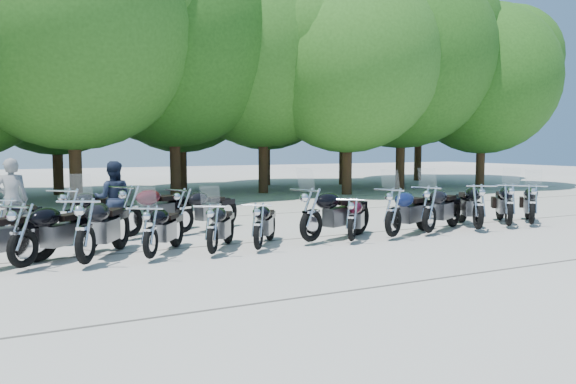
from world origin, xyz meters
name	(u,v)px	position (x,y,z in m)	size (l,w,h in m)	color
ground	(320,250)	(0.00, 0.00, 0.00)	(90.00, 90.00, 0.00)	gray
tree_3	(71,25)	(-3.57, 11.24, 6.32)	(8.70, 8.70, 10.67)	#3A2614
tree_4	(173,36)	(0.54, 13.09, 6.64)	(9.13, 9.13, 11.20)	#3A2614
tree_5	(263,45)	(4.61, 13.20, 6.57)	(9.04, 9.04, 11.10)	#3A2614
tree_6	(348,60)	(7.55, 10.82, 5.81)	(8.00, 8.00, 9.82)	#3A2614
tree_7	(402,56)	(11.20, 11.78, 6.39)	(8.79, 8.79, 10.79)	#3A2614
tree_8	(483,79)	(15.83, 11.20, 5.47)	(7.53, 7.53, 9.25)	#3A2614
tree_11	(55,67)	(-3.76, 16.43, 5.49)	(7.56, 7.56, 9.28)	#3A2614
tree_12	(181,70)	(1.80, 16.47, 5.72)	(7.88, 7.88, 9.67)	#3A2614
tree_13	(266,72)	(6.69, 17.47, 6.04)	(8.31, 8.31, 10.20)	#3A2614
tree_14	(344,77)	(10.68, 16.09, 5.83)	(8.02, 8.02, 9.84)	#3A2614
tree_15	(420,64)	(16.61, 17.02, 7.03)	(9.67, 9.67, 11.86)	#3A2614
motorcycle_1	(22,233)	(-5.55, 0.61, 0.67)	(0.72, 2.37, 1.34)	black
motorcycle_2	(85,229)	(-4.56, 0.40, 0.71)	(0.76, 2.50, 1.41)	black
motorcycle_3	(150,230)	(-3.40, 0.44, 0.60)	(0.64, 2.11, 1.19)	black
motorcycle_4	(212,227)	(-2.22, 0.34, 0.59)	(0.63, 2.09, 1.18)	black
motorcycle_5	(258,225)	(-1.25, 0.35, 0.57)	(0.62, 2.03, 1.15)	black
motorcycle_6	(311,213)	(0.13, 0.64, 0.71)	(0.76, 2.51, 1.42)	black
motorcycle_7	(352,218)	(1.00, 0.36, 0.58)	(0.62, 2.05, 1.16)	black
motorcycle_8	(393,210)	(2.13, 0.36, 0.68)	(0.73, 2.41, 1.36)	#0D173D
motorcycle_9	(429,207)	(3.27, 0.45, 0.68)	(0.74, 2.42, 1.37)	black
motorcycle_10	(478,205)	(4.74, 0.34, 0.69)	(0.74, 2.43, 1.37)	black
motorcycle_11	(509,203)	(5.91, 0.43, 0.67)	(0.72, 2.36, 1.34)	black
motorcycle_12	(532,203)	(6.69, 0.37, 0.64)	(0.69, 2.28, 1.29)	black
motorcycle_13	(6,219)	(-5.81, 3.35, 0.60)	(0.64, 2.11, 1.19)	black
motorcycle_14	(70,213)	(-4.56, 3.05, 0.70)	(0.75, 2.48, 1.40)	black
motorcycle_15	(130,209)	(-3.26, 3.06, 0.71)	(0.77, 2.53, 1.43)	#3E0810
motorcycle_16	(183,209)	(-2.00, 3.11, 0.65)	(0.70, 2.30, 1.30)	black
rider_0	(12,200)	(-5.68, 4.07, 0.95)	(0.69, 0.45, 1.89)	gray
rider_1	(113,199)	(-3.52, 3.74, 0.90)	(0.87, 0.68, 1.80)	#1B2339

